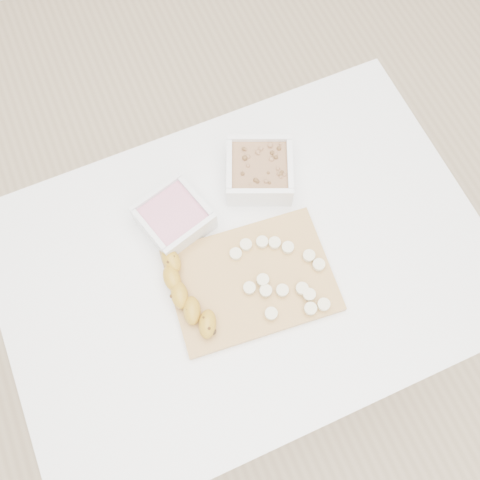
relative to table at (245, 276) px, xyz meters
name	(u,v)px	position (x,y,z in m)	size (l,w,h in m)	color
ground	(244,333)	(0.00, 0.00, -0.65)	(3.50, 3.50, 0.00)	#C6AD89
table	(245,276)	(0.00, 0.00, 0.00)	(1.00, 0.70, 0.75)	white
bowl_yogurt	(174,217)	(-0.10, 0.14, 0.13)	(0.16, 0.16, 0.06)	white
bowl_granola	(259,170)	(0.11, 0.17, 0.13)	(0.18, 0.18, 0.06)	white
cutting_board	(251,280)	(-0.01, -0.04, 0.10)	(0.32, 0.23, 0.01)	tan
banana	(187,295)	(-0.14, -0.02, 0.13)	(0.05, 0.20, 0.03)	#B68520
banana_slices	(282,275)	(0.05, -0.06, 0.12)	(0.17, 0.20, 0.02)	beige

